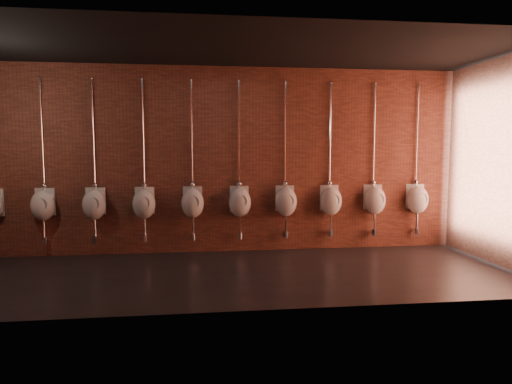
{
  "coord_description": "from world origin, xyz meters",
  "views": [
    {
      "loc": [
        -0.35,
        -6.42,
        1.82
      ],
      "look_at": [
        0.57,
        0.9,
        1.1
      ],
      "focal_mm": 32.0,
      "sensor_mm": 36.0,
      "label": 1
    }
  ],
  "objects_px": {
    "urinal_1": "(43,204)",
    "urinal_6": "(286,201)",
    "urinal_8": "(375,199)",
    "urinal_3": "(144,203)",
    "urinal_2": "(94,204)",
    "urinal_9": "(417,199)",
    "urinal_5": "(240,201)",
    "urinal_7": "(331,200)",
    "urinal_4": "(193,202)"
  },
  "relations": [
    {
      "from": "urinal_2",
      "to": "urinal_3",
      "type": "distance_m",
      "value": 0.81
    },
    {
      "from": "urinal_6",
      "to": "urinal_2",
      "type": "bearing_deg",
      "value": 180.0
    },
    {
      "from": "urinal_1",
      "to": "urinal_7",
      "type": "xyz_separation_m",
      "value": [
        4.85,
        0.0,
        0.0
      ]
    },
    {
      "from": "urinal_7",
      "to": "urinal_9",
      "type": "xyz_separation_m",
      "value": [
        1.62,
        0.0,
        0.0
      ]
    },
    {
      "from": "urinal_9",
      "to": "urinal_4",
      "type": "bearing_deg",
      "value": 180.0
    },
    {
      "from": "urinal_6",
      "to": "urinal_1",
      "type": "bearing_deg",
      "value": 180.0
    },
    {
      "from": "urinal_3",
      "to": "urinal_5",
      "type": "distance_m",
      "value": 1.62
    },
    {
      "from": "urinal_3",
      "to": "urinal_6",
      "type": "xyz_separation_m",
      "value": [
        2.43,
        0.0,
        0.0
      ]
    },
    {
      "from": "urinal_8",
      "to": "urinal_9",
      "type": "height_order",
      "value": "same"
    },
    {
      "from": "urinal_1",
      "to": "urinal_8",
      "type": "height_order",
      "value": "same"
    },
    {
      "from": "urinal_5",
      "to": "urinal_9",
      "type": "relative_size",
      "value": 1.0
    },
    {
      "from": "urinal_3",
      "to": "urinal_6",
      "type": "bearing_deg",
      "value": 0.0
    },
    {
      "from": "urinal_3",
      "to": "urinal_5",
      "type": "bearing_deg",
      "value": 0.0
    },
    {
      "from": "urinal_1",
      "to": "urinal_4",
      "type": "xyz_separation_m",
      "value": [
        2.43,
        0.0,
        0.0
      ]
    },
    {
      "from": "urinal_3",
      "to": "urinal_4",
      "type": "xyz_separation_m",
      "value": [
        0.81,
        0.0,
        0.0
      ]
    },
    {
      "from": "urinal_1",
      "to": "urinal_2",
      "type": "bearing_deg",
      "value": 0.0
    },
    {
      "from": "urinal_2",
      "to": "urinal_6",
      "type": "xyz_separation_m",
      "value": [
        3.24,
        0.0,
        0.0
      ]
    },
    {
      "from": "urinal_6",
      "to": "urinal_9",
      "type": "relative_size",
      "value": 1.0
    },
    {
      "from": "urinal_2",
      "to": "urinal_6",
      "type": "height_order",
      "value": "same"
    },
    {
      "from": "urinal_3",
      "to": "urinal_8",
      "type": "height_order",
      "value": "same"
    },
    {
      "from": "urinal_9",
      "to": "urinal_7",
      "type": "bearing_deg",
      "value": 180.0
    },
    {
      "from": "urinal_1",
      "to": "urinal_6",
      "type": "xyz_separation_m",
      "value": [
        4.04,
        0.0,
        0.0
      ]
    },
    {
      "from": "urinal_8",
      "to": "urinal_9",
      "type": "relative_size",
      "value": 1.0
    },
    {
      "from": "urinal_1",
      "to": "urinal_4",
      "type": "distance_m",
      "value": 2.43
    },
    {
      "from": "urinal_1",
      "to": "urinal_9",
      "type": "distance_m",
      "value": 6.47
    },
    {
      "from": "urinal_2",
      "to": "urinal_7",
      "type": "distance_m",
      "value": 4.04
    },
    {
      "from": "urinal_7",
      "to": "urinal_5",
      "type": "bearing_deg",
      "value": 180.0
    },
    {
      "from": "urinal_8",
      "to": "urinal_3",
      "type": "bearing_deg",
      "value": 180.0
    },
    {
      "from": "urinal_4",
      "to": "urinal_8",
      "type": "distance_m",
      "value": 3.24
    },
    {
      "from": "urinal_5",
      "to": "urinal_9",
      "type": "height_order",
      "value": "same"
    },
    {
      "from": "urinal_6",
      "to": "urinal_9",
      "type": "xyz_separation_m",
      "value": [
        2.43,
        0.0,
        0.0
      ]
    },
    {
      "from": "urinal_3",
      "to": "urinal_9",
      "type": "distance_m",
      "value": 4.85
    },
    {
      "from": "urinal_4",
      "to": "urinal_7",
      "type": "height_order",
      "value": "same"
    },
    {
      "from": "urinal_2",
      "to": "urinal_7",
      "type": "bearing_deg",
      "value": 0.0
    },
    {
      "from": "urinal_1",
      "to": "urinal_3",
      "type": "xyz_separation_m",
      "value": [
        1.62,
        0.0,
        0.0
      ]
    },
    {
      "from": "urinal_4",
      "to": "urinal_5",
      "type": "relative_size",
      "value": 1.0
    },
    {
      "from": "urinal_5",
      "to": "urinal_8",
      "type": "relative_size",
      "value": 1.0
    },
    {
      "from": "urinal_1",
      "to": "urinal_5",
      "type": "xyz_separation_m",
      "value": [
        3.24,
        0.0,
        0.0
      ]
    },
    {
      "from": "urinal_7",
      "to": "urinal_6",
      "type": "bearing_deg",
      "value": 180.0
    },
    {
      "from": "urinal_3",
      "to": "urinal_6",
      "type": "relative_size",
      "value": 1.0
    },
    {
      "from": "urinal_9",
      "to": "urinal_8",
      "type": "bearing_deg",
      "value": 180.0
    },
    {
      "from": "urinal_6",
      "to": "urinal_7",
      "type": "relative_size",
      "value": 1.0
    },
    {
      "from": "urinal_3",
      "to": "urinal_9",
      "type": "relative_size",
      "value": 1.0
    },
    {
      "from": "urinal_4",
      "to": "urinal_8",
      "type": "height_order",
      "value": "same"
    },
    {
      "from": "urinal_3",
      "to": "urinal_8",
      "type": "xyz_separation_m",
      "value": [
        4.04,
        0.0,
        0.0
      ]
    },
    {
      "from": "urinal_5",
      "to": "urinal_8",
      "type": "height_order",
      "value": "same"
    },
    {
      "from": "urinal_5",
      "to": "urinal_8",
      "type": "distance_m",
      "value": 2.43
    },
    {
      "from": "urinal_5",
      "to": "urinal_8",
      "type": "bearing_deg",
      "value": 0.0
    },
    {
      "from": "urinal_4",
      "to": "urinal_8",
      "type": "bearing_deg",
      "value": 0.0
    },
    {
      "from": "urinal_4",
      "to": "urinal_8",
      "type": "relative_size",
      "value": 1.0
    }
  ]
}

